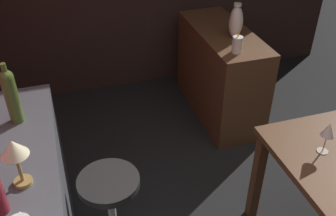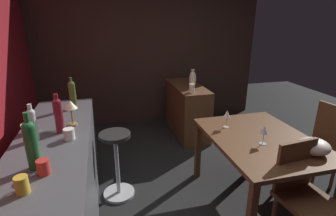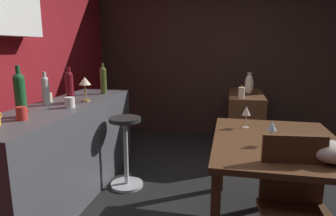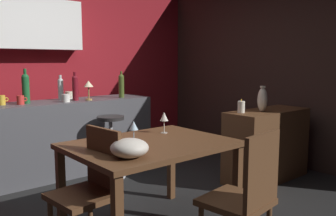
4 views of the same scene
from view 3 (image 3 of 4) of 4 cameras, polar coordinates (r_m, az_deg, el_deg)
The scene contains 19 objects.
wall_side_right at distance 4.87m, azimuth 6.92°, elevation 10.18°, with size 0.10×4.40×2.60m, color #33231E.
dining_table at distance 2.41m, azimuth 20.17°, elevation -7.81°, with size 1.25×0.94×0.74m.
kitchen_counter at distance 3.02m, azimuth -19.50°, elevation -7.87°, with size 2.10×0.60×0.90m, color #4C4C51.
sideboard_cabinet at distance 4.19m, azimuth 14.54°, elevation -2.69°, with size 1.10×0.44×0.82m, color #56351E.
chair_near_window at distance 1.97m, azimuth 23.49°, elevation -17.24°, with size 0.44×0.44×0.91m.
bar_stool at distance 3.07m, azimuth -8.16°, elevation -8.11°, with size 0.34×0.34×0.74m.
wine_glass_left at distance 2.22m, azimuth 19.44°, elevation -3.46°, with size 0.07×0.07×0.18m.
wine_glass_right at distance 2.63m, azimuth 14.93°, elevation -0.64°, with size 0.07×0.07×0.19m.
fruit_bowl at distance 2.07m, azimuth 29.11°, elevation -7.41°, with size 0.26×0.26×0.13m, color beige.
wine_bottle_ruby at distance 2.92m, azimuth -18.53°, elevation 4.07°, with size 0.07×0.07×0.35m.
wine_bottle_clear at distance 2.93m, azimuth -22.66°, elevation 3.38°, with size 0.07×0.07×0.31m.
wine_bottle_green at distance 2.51m, azimuth -26.74°, elevation 2.57°, with size 0.08×0.08×0.40m.
wine_bottle_olive at distance 3.44m, azimuth -12.43°, elevation 5.46°, with size 0.07×0.07×0.35m.
cup_cream at distance 3.11m, azimuth -22.35°, elevation 1.91°, with size 0.13×0.09×0.09m.
cup_red at distance 2.42m, azimuth -26.44°, elevation -0.94°, with size 0.11×0.08×0.10m.
cup_white at distance 2.76m, azimuth -18.49°, elevation 1.04°, with size 0.12×0.09×0.09m.
counter_lamp at distance 2.99m, azimuth -15.80°, elevation 4.60°, with size 0.12×0.12×0.24m.
pillar_candle_tall at distance 3.70m, azimuth 14.05°, elevation 2.94°, with size 0.08×0.08×0.15m.
vase_ceramic_ivory at distance 3.94m, azimuth 15.41°, elevation 4.46°, with size 0.11×0.11×0.29m.
Camera 3 is at (-2.30, -0.13, 1.43)m, focal length 31.48 mm.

